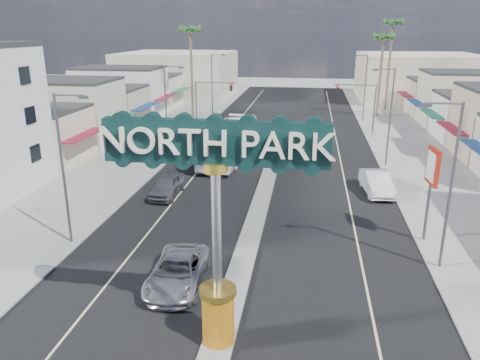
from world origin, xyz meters
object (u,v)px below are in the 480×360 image
(streetlight_l_mid, at_px, (167,107))
(suv_left, at_px, (177,271))
(palm_left_far, at_px, (190,35))
(traffic_signal_left, at_px, (210,96))
(streetlight_l_near, at_px, (65,163))
(streetlight_r_far, at_px, (364,85))
(traffic_signal_right, at_px, (360,99))
(streetlight_l_far, at_px, (213,82))
(streetlight_r_mid, at_px, (389,112))
(gateway_sign, at_px, (216,210))
(palm_right_far, at_px, (393,28))
(car_parked_left, at_px, (167,186))
(city_bus, at_px, (229,141))
(streetlight_r_near, at_px, (449,179))
(palm_right_mid, at_px, (383,41))
(bank_pylon_sign, at_px, (432,172))
(car_parked_right, at_px, (377,183))

(streetlight_l_mid, bearing_deg, suv_left, -72.44)
(palm_left_far, bearing_deg, traffic_signal_left, -57.57)
(streetlight_l_near, height_order, streetlight_l_mid, same)
(streetlight_r_far, bearing_deg, traffic_signal_right, -98.86)
(traffic_signal_right, relative_size, streetlight_l_far, 0.67)
(traffic_signal_right, relative_size, streetlight_r_mid, 0.67)
(streetlight_l_far, bearing_deg, streetlight_l_mid, -90.00)
(gateway_sign, xyz_separation_m, traffic_signal_right, (9.18, 42.02, -1.65))
(suv_left, bearing_deg, streetlight_r_mid, 58.28)
(traffic_signal_right, bearing_deg, streetlight_r_mid, -84.90)
(streetlight_r_mid, height_order, palm_right_far, palm_right_far)
(streetlight_l_near, distance_m, palm_left_far, 40.59)
(streetlight_r_mid, relative_size, car_parked_left, 1.94)
(streetlight_l_near, height_order, city_bus, streetlight_l_near)
(streetlight_l_mid, height_order, city_bus, streetlight_l_mid)
(streetlight_l_far, xyz_separation_m, streetlight_r_far, (20.87, 0.00, 0.00))
(streetlight_l_far, xyz_separation_m, suv_left, (7.51, -45.73, -4.30))
(streetlight_r_near, relative_size, car_parked_left, 1.94)
(gateway_sign, distance_m, streetlight_l_near, 13.19)
(palm_right_mid, height_order, palm_right_far, palm_right_far)
(streetlight_l_far, height_order, streetlight_r_far, same)
(streetlight_r_mid, height_order, bank_pylon_sign, streetlight_r_mid)
(streetlight_r_near, distance_m, bank_pylon_sign, 3.49)
(car_parked_left, height_order, bank_pylon_sign, bank_pylon_sign)
(city_bus, bearing_deg, streetlight_r_far, 59.64)
(streetlight_r_mid, height_order, city_bus, streetlight_r_mid)
(streetlight_l_mid, relative_size, streetlight_r_near, 1.00)
(palm_right_far, bearing_deg, car_parked_right, -98.92)
(bank_pylon_sign, bearing_deg, streetlight_l_near, -174.79)
(suv_left, relative_size, car_parked_left, 1.19)
(traffic_signal_right, xyz_separation_m, palm_right_far, (5.82, 18.01, 8.11))
(streetlight_l_mid, relative_size, car_parked_left, 1.94)
(streetlight_l_mid, bearing_deg, streetlight_l_far, 90.00)
(traffic_signal_right, bearing_deg, city_bus, -134.53)
(streetlight_l_mid, bearing_deg, car_parked_left, -74.28)
(streetlight_l_near, height_order, car_parked_left, streetlight_l_near)
(streetlight_r_near, bearing_deg, traffic_signal_right, 92.10)
(streetlight_l_far, distance_m, car_parked_right, 35.84)
(streetlight_r_near, distance_m, palm_left_far, 46.80)
(streetlight_l_far, distance_m, palm_left_far, 7.21)
(city_bus, bearing_deg, suv_left, -82.71)
(streetlight_r_far, relative_size, car_parked_left, 1.94)
(streetlight_l_near, bearing_deg, palm_right_far, 63.94)
(streetlight_r_far, height_order, car_parked_right, streetlight_r_far)
(traffic_signal_left, height_order, bank_pylon_sign, traffic_signal_left)
(traffic_signal_left, xyz_separation_m, traffic_signal_right, (18.37, 0.00, 0.00))
(palm_left_far, relative_size, suv_left, 2.37)
(streetlight_r_near, xyz_separation_m, bank_pylon_sign, (0.06, 3.43, -0.64))
(traffic_signal_right, height_order, palm_right_far, palm_right_far)
(streetlight_l_far, bearing_deg, car_parked_right, -57.43)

